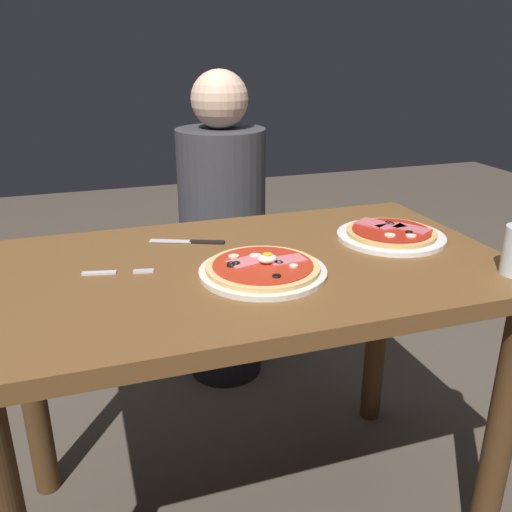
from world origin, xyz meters
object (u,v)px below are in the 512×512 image
(dining_table, at_px, (249,314))
(fork, at_px, (112,272))
(diner_person, at_px, (223,241))
(pizza_foreground, at_px, (263,269))
(knife, at_px, (192,242))
(pizza_across_left, at_px, (391,234))

(dining_table, xyz_separation_m, fork, (-0.31, 0.03, 0.14))
(diner_person, bearing_deg, fork, 58.19)
(pizza_foreground, bearing_deg, diner_person, 81.31)
(pizza_foreground, bearing_deg, dining_table, 95.83)
(pizza_foreground, height_order, fork, pizza_foreground)
(fork, height_order, diner_person, diner_person)
(fork, distance_m, knife, 0.26)
(dining_table, relative_size, fork, 7.76)
(knife, bearing_deg, dining_table, -61.12)
(pizza_foreground, distance_m, knife, 0.27)
(dining_table, distance_m, pizza_across_left, 0.43)
(pizza_foreground, distance_m, diner_person, 0.87)
(knife, bearing_deg, pizza_across_left, -14.78)
(pizza_across_left, xyz_separation_m, diner_person, (-0.27, 0.71, -0.23))
(fork, bearing_deg, dining_table, -6.22)
(dining_table, distance_m, knife, 0.24)
(pizza_foreground, relative_size, pizza_across_left, 1.01)
(pizza_foreground, height_order, diner_person, diner_person)
(pizza_foreground, distance_m, pizza_across_left, 0.42)
(knife, relative_size, diner_person, 0.16)
(dining_table, bearing_deg, pizza_across_left, 6.07)
(dining_table, height_order, fork, fork)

